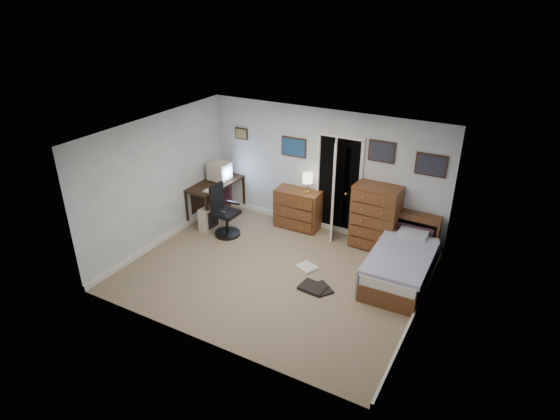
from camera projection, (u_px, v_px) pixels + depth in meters
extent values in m
cube|color=#84705B|center=(274.00, 273.00, 8.26)|extent=(5.00, 4.00, 0.02)
cube|color=black|center=(215.00, 183.00, 9.94)|extent=(0.69, 1.42, 0.04)
cube|color=black|center=(186.00, 209.00, 9.74)|extent=(0.06, 0.06, 0.76)
cube|color=black|center=(207.00, 215.00, 9.48)|extent=(0.06, 0.06, 0.76)
cube|color=black|center=(224.00, 187.00, 10.75)|extent=(0.06, 0.06, 0.76)
cube|color=black|center=(244.00, 192.00, 10.49)|extent=(0.06, 0.06, 0.76)
cube|color=black|center=(205.00, 195.00, 10.23)|extent=(0.07, 1.29, 0.54)
cube|color=beige|center=(220.00, 171.00, 9.95)|extent=(0.42, 0.40, 0.37)
cube|color=#8CB2F2|center=(228.00, 173.00, 9.85)|extent=(0.02, 0.30, 0.24)
cube|color=beige|center=(220.00, 179.00, 10.03)|extent=(0.28, 0.28, 0.02)
cube|color=beige|center=(212.00, 189.00, 9.57)|extent=(0.17, 0.43, 0.03)
cube|color=beige|center=(209.00, 218.00, 9.66)|extent=(0.23, 0.46, 0.48)
cube|color=black|center=(213.00, 219.00, 9.60)|extent=(0.02, 0.32, 0.38)
cylinder|color=black|center=(228.00, 233.00, 9.50)|extent=(0.53, 0.53, 0.06)
cylinder|color=black|center=(227.00, 224.00, 9.40)|extent=(0.06, 0.06, 0.40)
cube|color=black|center=(226.00, 213.00, 9.30)|extent=(0.44, 0.44, 0.08)
cube|color=black|center=(217.00, 197.00, 9.26)|extent=(0.07, 0.40, 0.54)
cube|color=black|center=(219.00, 212.00, 9.05)|extent=(0.30, 0.06, 0.04)
cube|color=black|center=(233.00, 203.00, 9.42)|extent=(0.30, 0.06, 0.04)
cube|color=maroon|center=(228.00, 187.00, 10.64)|extent=(0.17, 0.17, 0.86)
cube|color=brown|center=(298.00, 209.00, 9.66)|extent=(0.94, 0.50, 0.82)
cylinder|color=gold|center=(307.00, 192.00, 9.39)|extent=(0.13, 0.13, 0.02)
cylinder|color=gold|center=(307.00, 186.00, 9.33)|extent=(0.03, 0.03, 0.25)
cylinder|color=beige|center=(308.00, 178.00, 9.26)|extent=(0.21, 0.21, 0.19)
cube|color=black|center=(344.00, 181.00, 9.48)|extent=(0.90, 0.60, 2.00)
cube|color=white|center=(317.00, 182.00, 9.41)|extent=(0.06, 0.05, 2.00)
cube|color=white|center=(360.00, 191.00, 9.02)|extent=(0.06, 0.05, 2.00)
cube|color=white|center=(341.00, 136.00, 8.77)|extent=(0.96, 0.05, 0.06)
cube|color=white|center=(334.00, 188.00, 9.15)|extent=(0.31, 0.77, 2.00)
sphere|color=gold|center=(346.00, 194.00, 8.90)|extent=(0.06, 0.06, 0.06)
cube|color=brown|center=(376.00, 217.00, 8.82)|extent=(0.88, 0.54, 1.26)
cube|color=brown|center=(414.00, 233.00, 8.71)|extent=(0.92, 0.24, 0.83)
cube|color=black|center=(414.00, 227.00, 8.58)|extent=(0.84, 0.10, 0.28)
cube|color=maroon|center=(413.00, 229.00, 8.60)|extent=(0.74, 0.12, 0.20)
cube|color=brown|center=(400.00, 272.00, 7.99)|extent=(0.95, 1.86, 0.32)
cube|color=white|center=(402.00, 260.00, 7.88)|extent=(0.92, 1.82, 0.17)
cube|color=#5E5EAE|center=(401.00, 257.00, 7.77)|extent=(1.00, 1.58, 0.09)
cube|color=#5E5EAE|center=(371.00, 263.00, 8.08)|extent=(0.07, 1.56, 0.50)
cube|color=#7797BF|center=(413.00, 235.00, 8.37)|extent=(0.51, 0.36, 0.12)
cube|color=#331E11|center=(241.00, 134.00, 9.88)|extent=(0.30, 0.03, 0.24)
cube|color=olive|center=(241.00, 134.00, 9.86)|extent=(0.25, 0.01, 0.19)
cube|color=#331E11|center=(294.00, 147.00, 9.38)|extent=(0.55, 0.03, 0.40)
cube|color=#0D475B|center=(293.00, 147.00, 9.36)|extent=(0.50, 0.01, 0.35)
cube|color=#331E11|center=(382.00, 152.00, 8.51)|extent=(0.50, 0.03, 0.40)
cube|color=black|center=(381.00, 152.00, 8.49)|extent=(0.45, 0.01, 0.35)
cube|color=#331E11|center=(431.00, 165.00, 8.16)|extent=(0.55, 0.03, 0.40)
cube|color=black|center=(431.00, 165.00, 8.14)|extent=(0.50, 0.01, 0.35)
cube|color=silver|center=(307.00, 267.00, 8.37)|extent=(0.42, 0.40, 0.05)
cube|color=black|center=(321.00, 289.00, 7.79)|extent=(0.48, 0.46, 0.04)
cube|color=black|center=(313.00, 287.00, 7.81)|extent=(0.46, 0.37, 0.06)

